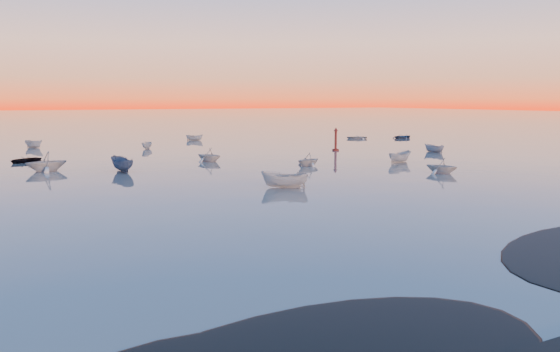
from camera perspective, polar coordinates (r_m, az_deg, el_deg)
ground at (r=114.64m, az=-18.58°, el=3.97°), size 600.00×600.00×0.00m
moored_fleet at (r=68.74m, az=-12.39°, el=1.79°), size 124.00×58.00×1.20m
boat_near_center at (r=64.60m, az=12.39°, el=1.40°), size 2.53×4.06×1.31m
boat_near_right at (r=64.67m, az=-7.40°, el=1.53°), size 3.75×3.15×1.21m
channel_marker at (r=78.13m, az=5.84°, el=3.65°), size 0.96×0.96×3.41m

